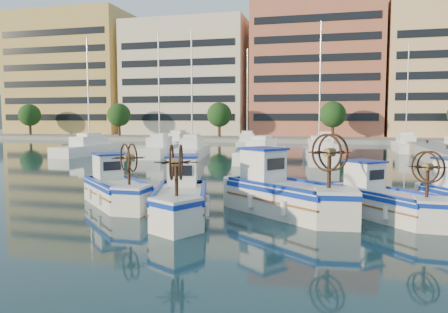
% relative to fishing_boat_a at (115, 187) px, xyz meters
% --- Properties ---
extents(ground, '(300.00, 300.00, 0.00)m').
position_rel_fishing_boat_a_xyz_m(ground, '(4.54, -0.69, -0.73)').
color(ground, '#17323C').
rests_on(ground, ground).
extents(waterfront, '(180.00, 40.00, 25.60)m').
position_rel_fishing_boat_a_xyz_m(waterfront, '(13.78, 64.35, 10.37)').
color(waterfront, gray).
rests_on(waterfront, ground).
extents(yacht_marina, '(38.22, 22.98, 11.50)m').
position_rel_fishing_boat_a_xyz_m(yacht_marina, '(1.58, 27.03, -0.20)').
color(yacht_marina, white).
rests_on(yacht_marina, ground).
extents(fishing_boat_a, '(4.08, 4.08, 2.65)m').
position_rel_fishing_boat_a_xyz_m(fishing_boat_a, '(0.00, 0.00, 0.00)').
color(fishing_boat_a, silver).
rests_on(fishing_boat_a, ground).
extents(fishing_boat_b, '(2.90, 4.58, 2.78)m').
position_rel_fishing_boat_a_xyz_m(fishing_boat_b, '(3.46, -1.57, 0.04)').
color(fishing_boat_b, silver).
rests_on(fishing_boat_b, ground).
extents(fishing_boat_c, '(4.95, 4.52, 3.09)m').
position_rel_fishing_boat_a_xyz_m(fishing_boat_c, '(7.01, -0.05, 0.12)').
color(fishing_boat_c, silver).
rests_on(fishing_boat_c, ground).
extents(fishing_boat_d, '(3.85, 3.99, 2.55)m').
position_rel_fishing_boat_a_xyz_m(fishing_boat_d, '(10.60, 0.16, -0.03)').
color(fishing_boat_d, silver).
rests_on(fishing_boat_d, ground).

